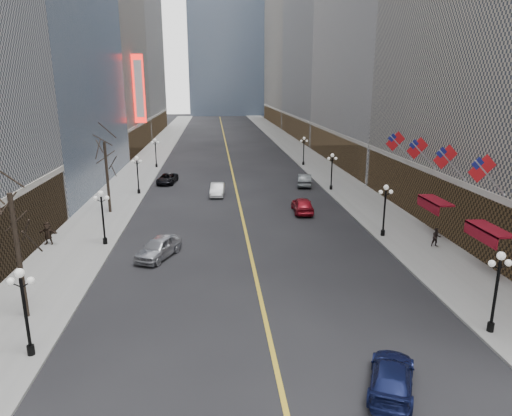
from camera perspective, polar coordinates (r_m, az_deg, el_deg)
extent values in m
cube|color=gray|center=(79.36, 6.95, 5.85)|extent=(6.00, 230.00, 0.15)
cube|color=gray|center=(78.41, -13.58, 5.42)|extent=(6.00, 230.00, 0.15)
cube|color=gold|center=(87.52, -3.51, 6.77)|extent=(0.25, 200.00, 0.02)
cube|color=#4A3C31|center=(42.57, 24.58, -0.17)|extent=(2.80, 41.00, 5.00)
cube|color=#4A3C31|center=(78.13, 10.50, 7.43)|extent=(2.80, 35.00, 5.00)
cube|color=gray|center=(117.69, 11.59, 20.39)|extent=(26.00, 40.00, 48.00)
cube|color=#4A3C31|center=(114.94, 5.38, 10.06)|extent=(2.80, 39.00, 5.00)
cube|color=#9F9584|center=(159.94, 7.03, 21.67)|extent=(26.00, 46.00, 62.00)
cube|color=#4A3C31|center=(157.28, 2.47, 11.51)|extent=(2.80, 45.00, 5.00)
cube|color=#9F9584|center=(98.17, -23.05, 21.22)|extent=(26.00, 30.00, 50.00)
cube|color=#4A3C31|center=(95.39, -14.92, 8.56)|extent=(2.80, 29.00, 5.00)
cube|color=#4A3C31|center=(128.90, -12.49, 10.34)|extent=(2.80, 37.00, 5.00)
cylinder|color=black|center=(28.06, 27.26, -13.08)|extent=(0.36, 0.36, 0.50)
cylinder|color=black|center=(27.33, 27.71, -9.82)|extent=(0.16, 0.16, 4.00)
sphere|color=white|center=(26.50, 28.32, -5.29)|extent=(0.44, 0.44, 0.44)
sphere|color=white|center=(26.39, 27.39, -6.18)|extent=(0.36, 0.36, 0.36)
sphere|color=white|center=(26.88, 29.02, -6.02)|extent=(0.36, 0.36, 0.36)
cylinder|color=black|center=(41.23, 15.56, -2.99)|extent=(0.36, 0.36, 0.50)
cylinder|color=black|center=(40.73, 15.73, -0.65)|extent=(0.16, 0.16, 4.00)
sphere|color=white|center=(40.19, 15.97, 2.51)|extent=(0.44, 0.44, 0.44)
sphere|color=white|center=(40.11, 15.33, 1.94)|extent=(0.36, 0.36, 0.36)
sphere|color=white|center=(40.44, 16.52, 1.96)|extent=(0.36, 0.36, 0.36)
cylinder|color=black|center=(57.78, 9.36, 2.55)|extent=(0.36, 0.36, 0.50)
cylinder|color=black|center=(57.43, 9.43, 4.26)|extent=(0.16, 0.16, 4.00)
sphere|color=white|center=(57.04, 9.53, 6.52)|extent=(0.44, 0.44, 0.44)
sphere|color=white|center=(56.99, 9.08, 6.13)|extent=(0.36, 0.36, 0.36)
sphere|color=white|center=(57.22, 9.95, 6.13)|extent=(0.36, 0.36, 0.36)
cylinder|color=black|center=(75.00, 5.94, 5.59)|extent=(0.36, 0.36, 0.50)
cylinder|color=black|center=(74.73, 5.98, 6.91)|extent=(0.16, 0.16, 4.00)
sphere|color=white|center=(74.43, 6.03, 8.66)|extent=(0.44, 0.44, 0.44)
sphere|color=white|center=(74.39, 5.67, 8.36)|extent=(0.36, 0.36, 0.36)
sphere|color=white|center=(74.57, 6.36, 8.35)|extent=(0.36, 0.36, 0.36)
cylinder|color=black|center=(25.72, -26.32, -15.62)|extent=(0.36, 0.36, 0.50)
cylinder|color=black|center=(24.91, -26.80, -12.13)|extent=(0.16, 0.16, 4.00)
sphere|color=white|center=(24.00, -27.45, -7.22)|extent=(0.44, 0.44, 0.44)
sphere|color=white|center=(24.32, -28.33, -8.07)|extent=(0.36, 0.36, 0.36)
sphere|color=white|center=(23.98, -26.33, -8.13)|extent=(0.36, 0.36, 0.36)
cylinder|color=black|center=(39.67, -18.34, -3.94)|extent=(0.36, 0.36, 0.50)
cylinder|color=black|center=(39.15, -18.55, -1.52)|extent=(0.16, 0.16, 4.00)
sphere|color=white|center=(38.58, -18.84, 1.76)|extent=(0.44, 0.44, 0.44)
sphere|color=white|center=(38.78, -19.44, 1.16)|extent=(0.36, 0.36, 0.36)
sphere|color=white|center=(38.57, -18.14, 1.20)|extent=(0.36, 0.36, 0.36)
cylinder|color=black|center=(56.68, -14.43, 2.02)|extent=(0.36, 0.36, 0.50)
cylinder|color=black|center=(56.32, -14.55, 3.76)|extent=(0.16, 0.16, 4.00)
sphere|color=white|center=(55.92, -14.70, 6.06)|extent=(0.44, 0.44, 0.44)
sphere|color=white|center=(56.06, -15.13, 5.64)|extent=(0.36, 0.36, 0.36)
sphere|color=white|center=(55.91, -14.22, 5.68)|extent=(0.36, 0.36, 0.36)
cylinder|color=black|center=(74.16, -12.33, 5.20)|extent=(0.36, 0.36, 0.50)
cylinder|color=black|center=(73.88, -12.41, 6.54)|extent=(0.16, 0.16, 4.00)
sphere|color=white|center=(73.58, -12.51, 8.31)|extent=(0.44, 0.44, 0.44)
sphere|color=white|center=(73.68, -12.84, 7.99)|extent=(0.36, 0.36, 0.36)
sphere|color=white|center=(73.57, -12.14, 8.01)|extent=(0.36, 0.36, 0.36)
cylinder|color=#B2B2B7|center=(34.53, 27.22, 3.36)|extent=(2.49, 0.12, 2.49)
cube|color=red|center=(34.07, 26.42, 4.44)|extent=(1.94, 0.04, 1.94)
cube|color=navy|center=(33.83, 25.98, 5.03)|extent=(0.88, 0.06, 0.88)
cylinder|color=#B2B2B7|center=(38.76, 23.35, 4.94)|extent=(2.49, 0.12, 2.49)
cube|color=red|center=(38.35, 22.59, 5.91)|extent=(1.94, 0.04, 1.94)
cube|color=navy|center=(38.14, 22.17, 6.44)|extent=(0.88, 0.06, 0.88)
cylinder|color=#B2B2B7|center=(43.16, 20.24, 6.18)|extent=(2.49, 0.12, 2.49)
cube|color=red|center=(42.79, 19.52, 7.06)|extent=(1.94, 0.04, 1.94)
cube|color=navy|center=(42.60, 19.13, 7.54)|extent=(0.88, 0.06, 0.88)
cylinder|color=#B2B2B7|center=(47.67, 17.70, 7.18)|extent=(2.49, 0.12, 2.49)
cube|color=red|center=(47.34, 17.03, 7.98)|extent=(1.94, 0.04, 1.94)
cube|color=navy|center=(47.17, 16.67, 8.41)|extent=(0.88, 0.06, 0.88)
cube|color=maroon|center=(35.61, 27.20, -2.32)|extent=(1.40, 4.00, 0.15)
cube|color=maroon|center=(35.38, 26.23, -2.98)|extent=(0.10, 4.00, 0.90)
cube|color=maroon|center=(42.29, 21.54, 0.89)|extent=(1.40, 4.00, 0.15)
cube|color=maroon|center=(42.09, 20.70, 0.35)|extent=(0.10, 4.00, 0.90)
cube|color=red|center=(87.53, -14.43, 14.21)|extent=(2.00, 0.50, 12.00)
cube|color=white|center=(87.52, -14.40, 14.22)|extent=(1.40, 0.55, 10.00)
cylinder|color=#2D231C|center=(28.33, -27.54, -5.44)|extent=(0.28, 0.28, 7.20)
cylinder|color=#2D231C|center=(48.64, -18.09, 3.64)|extent=(0.28, 0.28, 7.20)
imported|color=#AAACB2|center=(35.81, -12.08, -4.86)|extent=(3.71, 5.10, 1.61)
imported|color=silver|center=(54.59, -4.86, 2.31)|extent=(1.85, 4.53, 1.46)
imported|color=black|center=(62.24, -11.04, 3.63)|extent=(2.83, 5.02, 1.32)
imported|color=#131A47|center=(21.88, 16.59, -19.54)|extent=(3.53, 4.91, 1.32)
imported|color=maroon|center=(47.37, 5.83, 0.38)|extent=(2.10, 4.82, 1.62)
imported|color=#43474A|center=(59.87, 6.08, 3.51)|extent=(2.59, 5.09, 1.60)
imported|color=black|center=(39.69, 21.62, -3.44)|extent=(0.79, 0.48, 1.55)
imported|color=black|center=(41.08, -24.58, -2.89)|extent=(1.81, 0.73, 1.90)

